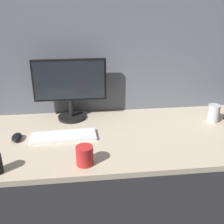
% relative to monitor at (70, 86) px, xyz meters
% --- Properties ---
extents(ground_plane, '(1.80, 0.80, 0.03)m').
position_rel_monitor_xyz_m(ground_plane, '(0.33, -0.25, -0.24)').
color(ground_plane, tan).
extents(cubicle_wall_back, '(1.80, 0.05, 0.75)m').
position_rel_monitor_xyz_m(cubicle_wall_back, '(0.33, 0.12, 0.15)').
color(cubicle_wall_back, '#565B66').
rests_on(cubicle_wall_back, ground_plane).
extents(monitor, '(0.46, 0.18, 0.40)m').
position_rel_monitor_xyz_m(monitor, '(0.00, 0.00, 0.00)').
color(monitor, black).
rests_on(monitor, ground_plane).
extents(keyboard, '(0.38, 0.15, 0.02)m').
position_rel_monitor_xyz_m(keyboard, '(-0.04, -0.28, -0.21)').
color(keyboard, silver).
rests_on(keyboard, ground_plane).
extents(mouse, '(0.06, 0.10, 0.03)m').
position_rel_monitor_xyz_m(mouse, '(-0.30, -0.27, -0.21)').
color(mouse, black).
rests_on(mouse, ground_plane).
extents(mug_steel, '(0.08, 0.08, 0.11)m').
position_rel_monitor_xyz_m(mug_steel, '(0.91, -0.16, -0.17)').
color(mug_steel, '#B2B2B7').
rests_on(mug_steel, ground_plane).
extents(mug_red_plastic, '(0.08, 0.08, 0.10)m').
position_rel_monitor_xyz_m(mug_red_plastic, '(0.07, -0.55, -0.17)').
color(mug_red_plastic, red).
rests_on(mug_red_plastic, ground_plane).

